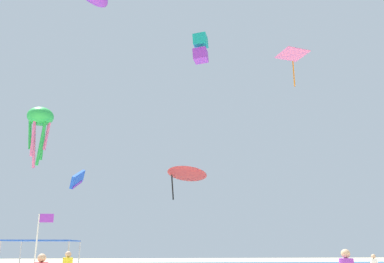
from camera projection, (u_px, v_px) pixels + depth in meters
name	position (u px, v px, depth m)	size (l,w,h in m)	color
canopy_tent	(44.00, 242.00, 19.52)	(3.05, 3.20, 2.28)	#B2B2B7
banner_flag	(38.00, 246.00, 16.10)	(0.61, 0.06, 3.28)	silver
kite_delta_red	(187.00, 171.00, 40.36)	(5.49, 5.51, 3.64)	red
kite_diamond_pink	(292.00, 56.00, 41.35)	(3.21, 3.21, 3.64)	pink
kite_octopus_green	(40.00, 120.00, 36.59)	(2.68, 2.68, 5.53)	green
kite_parafoil_blue	(78.00, 179.00, 42.74)	(0.94, 4.40, 2.68)	blue
kite_box_teal	(201.00, 48.00, 37.31)	(1.63, 1.59, 2.67)	teal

